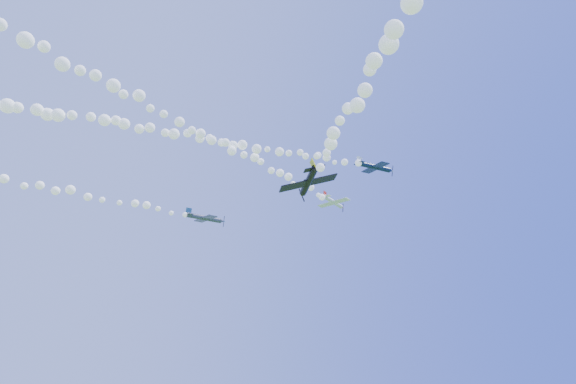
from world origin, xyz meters
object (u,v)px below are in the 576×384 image
plane_white (334,202)px  plane_grey (205,218)px  plane_black (308,182)px  plane_navy (375,167)px

plane_white → plane_grey: plane_white is taller
plane_white → plane_black: plane_white is taller
plane_black → plane_grey: bearing=16.8°
plane_white → plane_navy: plane_navy is taller
plane_grey → plane_white: bearing=-7.5°
plane_navy → plane_black: size_ratio=1.16×
plane_white → plane_black: bearing=-148.7°
plane_white → plane_black: size_ratio=1.09×
plane_navy → plane_grey: size_ratio=1.02×
plane_white → plane_navy: (-0.25, -14.49, 1.35)m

